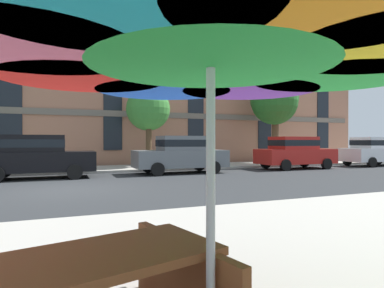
{
  "coord_description": "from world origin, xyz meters",
  "views": [
    {
      "loc": [
        -0.07,
        -10.9,
        1.51
      ],
      "look_at": [
        5.53,
        3.2,
        1.4
      ],
      "focal_mm": 30.37,
      "sensor_mm": 36.0,
      "label": 1
    }
  ],
  "objects_px": {
    "street_tree_middle": "(148,109)",
    "street_tree_right": "(274,100)",
    "sedan_black": "(37,155)",
    "sedan_gray": "(181,153)",
    "patio_umbrella": "(211,29)",
    "sedan_white": "(375,151)",
    "sedan_red": "(295,152)"
  },
  "relations": [
    {
      "from": "street_tree_middle",
      "to": "street_tree_right",
      "type": "distance_m",
      "value": 8.33
    },
    {
      "from": "sedan_black",
      "to": "sedan_gray",
      "type": "xyz_separation_m",
      "value": [
        6.25,
        0.0,
        0.0
      ]
    },
    {
      "from": "sedan_black",
      "to": "patio_umbrella",
      "type": "bearing_deg",
      "value": -81.58
    },
    {
      "from": "sedan_white",
      "to": "street_tree_middle",
      "type": "distance_m",
      "value": 14.26
    },
    {
      "from": "sedan_black",
      "to": "sedan_red",
      "type": "relative_size",
      "value": 1.0
    },
    {
      "from": "sedan_red",
      "to": "street_tree_right",
      "type": "bearing_deg",
      "value": 75.72
    },
    {
      "from": "street_tree_middle",
      "to": "patio_umbrella",
      "type": "distance_m",
      "value": 16.36
    },
    {
      "from": "sedan_red",
      "to": "sedan_white",
      "type": "xyz_separation_m",
      "value": [
        6.14,
        0.0,
        0.0
      ]
    },
    {
      "from": "sedan_gray",
      "to": "sedan_red",
      "type": "bearing_deg",
      "value": 0.0
    },
    {
      "from": "street_tree_right",
      "to": "street_tree_middle",
      "type": "bearing_deg",
      "value": 177.94
    },
    {
      "from": "street_tree_right",
      "to": "sedan_red",
      "type": "bearing_deg",
      "value": -104.28
    },
    {
      "from": "sedan_white",
      "to": "street_tree_right",
      "type": "xyz_separation_m",
      "value": [
        -5.39,
        2.94,
        3.24
      ]
    },
    {
      "from": "street_tree_right",
      "to": "patio_umbrella",
      "type": "height_order",
      "value": "street_tree_right"
    },
    {
      "from": "sedan_red",
      "to": "sedan_white",
      "type": "height_order",
      "value": "same"
    },
    {
      "from": "sedan_gray",
      "to": "street_tree_middle",
      "type": "height_order",
      "value": "street_tree_middle"
    },
    {
      "from": "street_tree_middle",
      "to": "street_tree_right",
      "type": "height_order",
      "value": "street_tree_right"
    },
    {
      "from": "sedan_gray",
      "to": "sedan_red",
      "type": "relative_size",
      "value": 1.0
    },
    {
      "from": "patio_umbrella",
      "to": "sedan_white",
      "type": "bearing_deg",
      "value": 36.43
    },
    {
      "from": "sedan_gray",
      "to": "street_tree_middle",
      "type": "bearing_deg",
      "value": 104.55
    },
    {
      "from": "sedan_gray",
      "to": "street_tree_right",
      "type": "bearing_deg",
      "value": 21.52
    },
    {
      "from": "sedan_red",
      "to": "street_tree_right",
      "type": "xyz_separation_m",
      "value": [
        0.75,
        2.94,
        3.24
      ]
    },
    {
      "from": "sedan_red",
      "to": "patio_umbrella",
      "type": "relative_size",
      "value": 1.3
    },
    {
      "from": "sedan_black",
      "to": "street_tree_middle",
      "type": "distance_m",
      "value": 6.74
    },
    {
      "from": "sedan_red",
      "to": "street_tree_right",
      "type": "relative_size",
      "value": 0.74
    },
    {
      "from": "sedan_white",
      "to": "sedan_gray",
      "type": "bearing_deg",
      "value": 180.0
    },
    {
      "from": "sedan_gray",
      "to": "sedan_red",
      "type": "height_order",
      "value": "same"
    },
    {
      "from": "sedan_white",
      "to": "street_tree_middle",
      "type": "bearing_deg",
      "value": 166.7
    },
    {
      "from": "sedan_gray",
      "to": "street_tree_right",
      "type": "xyz_separation_m",
      "value": [
        7.44,
        2.94,
        3.24
      ]
    },
    {
      "from": "patio_umbrella",
      "to": "sedan_gray",
      "type": "bearing_deg",
      "value": 71.03
    },
    {
      "from": "street_tree_right",
      "to": "patio_umbrella",
      "type": "relative_size",
      "value": 1.75
    },
    {
      "from": "sedan_red",
      "to": "sedan_black",
      "type": "bearing_deg",
      "value": 180.0
    },
    {
      "from": "sedan_black",
      "to": "patio_umbrella",
      "type": "xyz_separation_m",
      "value": [
        1.88,
        -12.7,
        1.29
      ]
    }
  ]
}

